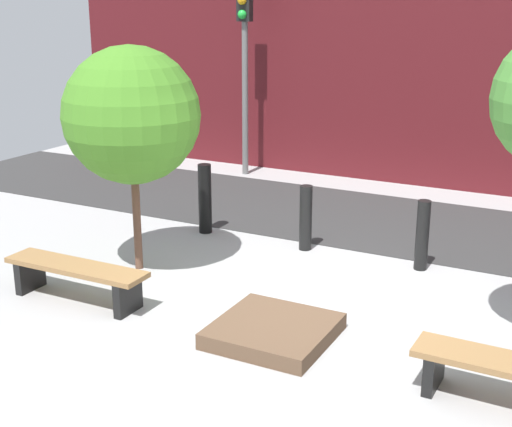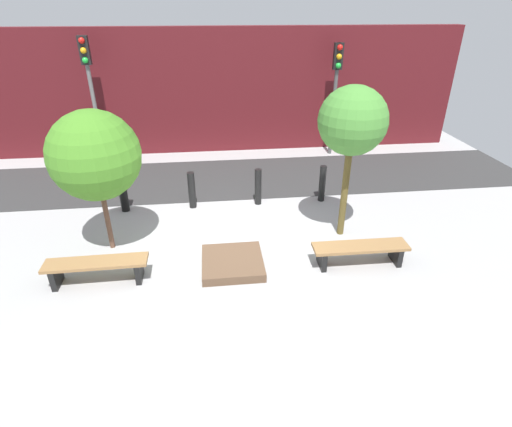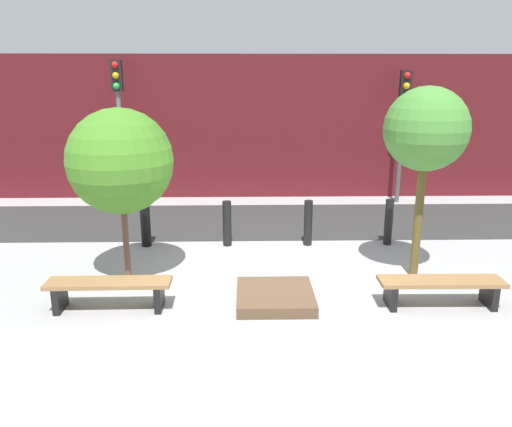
{
  "view_description": "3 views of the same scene",
  "coord_description": "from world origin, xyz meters",
  "px_view_note": "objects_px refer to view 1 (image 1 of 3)",
  "views": [
    {
      "loc": [
        2.99,
        -6.67,
        3.44
      ],
      "look_at": [
        -0.26,
        -0.48,
        1.31
      ],
      "focal_mm": 50.0,
      "sensor_mm": 36.0,
      "label": 1
    },
    {
      "loc": [
        -0.29,
        -7.02,
        4.57
      ],
      "look_at": [
        0.51,
        -0.14,
        0.91
      ],
      "focal_mm": 28.0,
      "sensor_mm": 36.0,
      "label": 2
    },
    {
      "loc": [
        -0.45,
        -7.64,
        3.36
      ],
      "look_at": [
        -0.28,
        -0.08,
        1.27
      ],
      "focal_mm": 35.0,
      "sensor_mm": 36.0,
      "label": 3
    }
  ],
  "objects_px": {
    "tree_behind_left_bench": "(132,115)",
    "bollard_center": "(422,235)",
    "bollard_left": "(306,218)",
    "bollard_far_left": "(205,199)",
    "planter_bed": "(273,331)",
    "traffic_light_west": "(244,42)",
    "bench_left": "(76,275)"
  },
  "relations": [
    {
      "from": "bollard_far_left",
      "to": "bollard_center",
      "type": "xyz_separation_m",
      "value": [
        3.31,
        0.0,
        -0.06
      ]
    },
    {
      "from": "planter_bed",
      "to": "traffic_light_west",
      "type": "relative_size",
      "value": 0.32
    },
    {
      "from": "traffic_light_west",
      "to": "tree_behind_left_bench",
      "type": "bearing_deg",
      "value": -76.52
    },
    {
      "from": "bollard_left",
      "to": "bollard_center",
      "type": "relative_size",
      "value": 0.99
    },
    {
      "from": "tree_behind_left_bench",
      "to": "bollard_center",
      "type": "relative_size",
      "value": 3.08
    },
    {
      "from": "bollard_center",
      "to": "bollard_left",
      "type": "bearing_deg",
      "value": 180.0
    },
    {
      "from": "bollard_far_left",
      "to": "bollard_center",
      "type": "bearing_deg",
      "value": 0.0
    },
    {
      "from": "planter_bed",
      "to": "bollard_left",
      "type": "bearing_deg",
      "value": 107.13
    },
    {
      "from": "bench_left",
      "to": "tree_behind_left_bench",
      "type": "height_order",
      "value": "tree_behind_left_bench"
    },
    {
      "from": "tree_behind_left_bench",
      "to": "bollard_center",
      "type": "bearing_deg",
      "value": 27.09
    },
    {
      "from": "planter_bed",
      "to": "bollard_far_left",
      "type": "bearing_deg",
      "value": 132.76
    },
    {
      "from": "tree_behind_left_bench",
      "to": "bollard_far_left",
      "type": "distance_m",
      "value": 2.26
    },
    {
      "from": "tree_behind_left_bench",
      "to": "bollard_left",
      "type": "distance_m",
      "value": 2.83
    },
    {
      "from": "bench_left",
      "to": "planter_bed",
      "type": "relative_size",
      "value": 1.54
    },
    {
      "from": "bollard_center",
      "to": "traffic_light_west",
      "type": "relative_size",
      "value": 0.25
    },
    {
      "from": "tree_behind_left_bench",
      "to": "traffic_light_west",
      "type": "xyz_separation_m",
      "value": [
        -1.26,
        5.25,
        0.57
      ]
    },
    {
      "from": "bollard_far_left",
      "to": "bollard_left",
      "type": "distance_m",
      "value": 1.66
    },
    {
      "from": "planter_bed",
      "to": "bollard_center",
      "type": "relative_size",
      "value": 1.27
    },
    {
      "from": "bollard_left",
      "to": "traffic_light_west",
      "type": "distance_m",
      "value": 5.06
    },
    {
      "from": "planter_bed",
      "to": "bollard_far_left",
      "type": "xyz_separation_m",
      "value": [
        -2.48,
        2.69,
        0.44
      ]
    },
    {
      "from": "tree_behind_left_bench",
      "to": "bollard_center",
      "type": "height_order",
      "value": "tree_behind_left_bench"
    },
    {
      "from": "planter_bed",
      "to": "tree_behind_left_bench",
      "type": "relative_size",
      "value": 0.41
    },
    {
      "from": "bench_left",
      "to": "bollard_far_left",
      "type": "distance_m",
      "value": 2.89
    },
    {
      "from": "tree_behind_left_bench",
      "to": "traffic_light_west",
      "type": "bearing_deg",
      "value": 103.48
    },
    {
      "from": "bollard_far_left",
      "to": "bollard_center",
      "type": "distance_m",
      "value": 3.31
    },
    {
      "from": "planter_bed",
      "to": "bollard_far_left",
      "type": "height_order",
      "value": "bollard_far_left"
    },
    {
      "from": "bollard_left",
      "to": "bollard_far_left",
      "type": "bearing_deg",
      "value": 180.0
    },
    {
      "from": "bench_left",
      "to": "planter_bed",
      "type": "bearing_deg",
      "value": 3.94
    },
    {
      "from": "bollard_far_left",
      "to": "traffic_light_west",
      "type": "bearing_deg",
      "value": 109.35
    },
    {
      "from": "planter_bed",
      "to": "tree_behind_left_bench",
      "type": "bearing_deg",
      "value": 158.07
    },
    {
      "from": "planter_bed",
      "to": "traffic_light_west",
      "type": "bearing_deg",
      "value": 120.87
    },
    {
      "from": "bench_left",
      "to": "traffic_light_west",
      "type": "relative_size",
      "value": 0.49
    }
  ]
}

